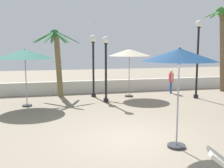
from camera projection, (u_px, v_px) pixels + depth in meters
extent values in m
plane|color=gray|center=(137.00, 140.00, 8.79)|extent=(56.00, 56.00, 0.00)
cube|color=silver|center=(89.00, 87.00, 17.81)|extent=(25.20, 0.30, 0.80)
cylinder|color=#333338|center=(176.00, 146.00, 8.14)|extent=(0.54, 0.54, 0.08)
cylinder|color=#A5A5AD|center=(178.00, 104.00, 7.97)|extent=(0.05, 0.05, 2.64)
cone|color=navy|center=(179.00, 55.00, 7.77)|extent=(2.18, 2.18, 0.38)
sphere|color=#99999E|center=(180.00, 48.00, 7.74)|extent=(0.08, 0.08, 0.08)
cylinder|color=#333338|center=(27.00, 105.00, 13.78)|extent=(0.49, 0.49, 0.08)
cylinder|color=#A5A5AD|center=(26.00, 82.00, 13.62)|extent=(0.05, 0.05, 2.48)
cone|color=#1E594C|center=(25.00, 54.00, 13.43)|extent=(2.90, 2.90, 0.45)
sphere|color=#99999E|center=(25.00, 49.00, 13.39)|extent=(0.08, 0.08, 0.08)
cylinder|color=#333338|center=(129.00, 96.00, 16.47)|extent=(0.50, 0.50, 0.08)
cylinder|color=#A5A5AD|center=(129.00, 76.00, 16.31)|extent=(0.05, 0.05, 2.52)
cone|color=#B7AD93|center=(129.00, 52.00, 16.11)|extent=(2.54, 2.54, 0.41)
sphere|color=#99999E|center=(129.00, 49.00, 16.08)|extent=(0.08, 0.08, 0.08)
cylinder|color=brown|center=(222.00, 52.00, 18.14)|extent=(0.69, 0.35, 5.36)
sphere|color=#35712B|center=(220.00, 11.00, 17.69)|extent=(0.56, 0.56, 0.56)
ellipsoid|color=#35712B|center=(220.00, 15.00, 18.21)|extent=(0.78, 0.94, 0.43)
ellipsoid|color=#35712B|center=(215.00, 15.00, 18.23)|extent=(0.25, 1.04, 0.43)
ellipsoid|color=#35712B|center=(212.00, 14.00, 18.04)|extent=(0.79, 0.93, 0.43)
ellipsoid|color=#35712B|center=(213.00, 13.00, 17.54)|extent=(1.04, 0.30, 0.43)
ellipsoid|color=#35712B|center=(218.00, 13.00, 17.30)|extent=(0.93, 0.79, 0.43)
cylinder|color=brown|center=(58.00, 65.00, 16.26)|extent=(0.51, 0.33, 3.81)
sphere|color=#256333|center=(55.00, 33.00, 15.96)|extent=(0.52, 0.52, 0.52)
ellipsoid|color=#256333|center=(68.00, 37.00, 16.22)|extent=(1.47, 0.27, 0.75)
ellipsoid|color=#256333|center=(61.00, 38.00, 16.75)|extent=(0.94, 1.35, 0.75)
ellipsoid|color=#256333|center=(53.00, 38.00, 16.73)|extent=(0.36, 1.47, 0.75)
ellipsoid|color=#256333|center=(43.00, 38.00, 16.28)|extent=(1.30, 1.02, 0.75)
ellipsoid|color=#256333|center=(42.00, 37.00, 15.46)|extent=(1.38, 0.87, 0.75)
ellipsoid|color=#256333|center=(49.00, 37.00, 15.22)|extent=(0.78, 1.41, 0.75)
ellipsoid|color=#256333|center=(62.00, 37.00, 15.42)|extent=(0.88, 1.38, 0.75)
cylinder|color=black|center=(106.00, 100.00, 14.80)|extent=(0.28, 0.28, 0.20)
cylinder|color=black|center=(106.00, 73.00, 14.59)|extent=(0.12, 0.12, 3.18)
cylinder|color=black|center=(106.00, 44.00, 14.38)|extent=(0.22, 0.22, 0.06)
sphere|color=white|center=(106.00, 40.00, 14.35)|extent=(0.39, 0.39, 0.39)
cylinder|color=black|center=(94.00, 95.00, 16.41)|extent=(0.28, 0.28, 0.20)
cylinder|color=black|center=(93.00, 70.00, 16.20)|extent=(0.12, 0.12, 3.29)
cylinder|color=black|center=(93.00, 42.00, 15.98)|extent=(0.22, 0.22, 0.06)
sphere|color=white|center=(93.00, 39.00, 15.95)|extent=(0.42, 0.42, 0.42)
cylinder|color=black|center=(196.00, 96.00, 15.97)|extent=(0.28, 0.28, 0.20)
cylinder|color=black|center=(197.00, 63.00, 15.70)|extent=(0.12, 0.12, 4.13)
cylinder|color=black|center=(199.00, 27.00, 15.42)|extent=(0.22, 0.22, 0.06)
sphere|color=white|center=(199.00, 24.00, 15.40)|extent=(0.40, 0.40, 0.40)
cube|color=silver|center=(221.00, 160.00, 5.73)|extent=(0.75, 0.74, 0.45)
cylinder|color=#3359B2|center=(171.00, 87.00, 17.69)|extent=(0.12, 0.12, 0.77)
cylinder|color=#3359B2|center=(171.00, 88.00, 17.53)|extent=(0.12, 0.12, 0.77)
cube|color=#D8333F|center=(171.00, 77.00, 17.52)|extent=(0.32, 0.41, 0.54)
sphere|color=beige|center=(171.00, 72.00, 17.47)|extent=(0.21, 0.21, 0.21)
cylinder|color=beige|center=(170.00, 77.00, 17.75)|extent=(0.08, 0.08, 0.49)
cylinder|color=beige|center=(172.00, 77.00, 17.28)|extent=(0.08, 0.08, 0.49)
ellipsoid|color=white|center=(92.00, 23.00, 17.51)|extent=(0.32, 0.29, 0.12)
sphere|color=white|center=(93.00, 22.00, 17.64)|extent=(0.10, 0.10, 0.10)
cube|color=silver|center=(89.00, 23.00, 17.67)|extent=(0.45, 0.51, 0.04)
cube|color=silver|center=(95.00, 22.00, 17.35)|extent=(0.44, 0.51, 0.09)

